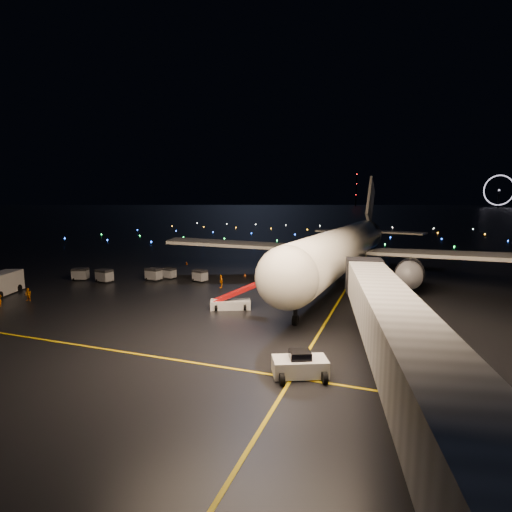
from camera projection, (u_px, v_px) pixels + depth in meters
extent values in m
plane|color=black|center=(375.00, 215.00, 320.19)|extent=(2000.00, 2000.00, 0.00)
cube|color=#D3B208|center=(342.00, 296.00, 50.50)|extent=(0.25, 80.00, 0.02)
cube|color=#D3B208|center=(92.00, 347.00, 32.88)|extent=(60.00, 0.25, 0.02)
cube|color=silver|center=(300.00, 363.00, 27.43)|extent=(4.19, 3.30, 1.77)
cube|color=silver|center=(1.00, 284.00, 51.00)|extent=(4.95, 8.12, 2.85)
imported|color=orange|center=(28.00, 294.00, 47.83)|extent=(0.84, 0.68, 1.61)
imported|color=orange|center=(221.00, 282.00, 54.94)|extent=(0.95, 1.10, 1.78)
cone|color=#EB5911|center=(265.00, 285.00, 55.81)|extent=(0.51, 0.51, 0.47)
cone|color=#EB5911|center=(288.00, 279.00, 59.81)|extent=(0.45, 0.45, 0.49)
cone|color=#EB5911|center=(245.00, 275.00, 63.48)|extent=(0.56, 0.56, 0.51)
cone|color=#EB5911|center=(187.00, 263.00, 74.87)|extent=(0.56, 0.56, 0.53)
cylinder|color=black|center=(356.00, 189.00, 745.96)|extent=(1.80, 1.80, 64.00)
cube|color=gray|center=(200.00, 276.00, 59.27)|extent=(2.36, 1.97, 1.72)
cube|color=gray|center=(154.00, 274.00, 60.12)|extent=(2.35, 1.79, 1.85)
cube|color=gray|center=(169.00, 273.00, 61.60)|extent=(2.07, 1.59, 1.62)
cube|color=gray|center=(104.00, 276.00, 58.80)|extent=(2.46, 1.92, 1.90)
cube|color=gray|center=(80.00, 274.00, 60.31)|extent=(2.53, 2.15, 1.83)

